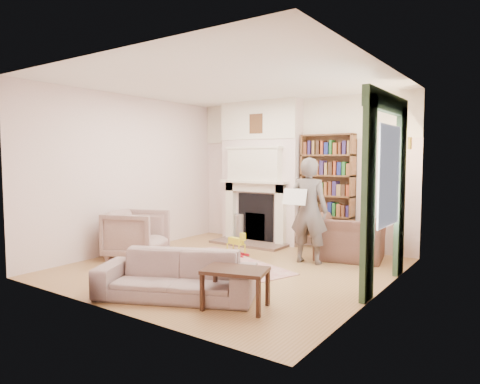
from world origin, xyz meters
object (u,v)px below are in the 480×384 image
Objects in this scene: armchair_left at (137,234)px; man_reading at (309,211)px; paraffin_heater at (240,227)px; rocking_horse at (236,244)px; coffee_table at (236,288)px; bookcase at (327,186)px; armchair_reading at (349,238)px; sofa at (176,275)px.

man_reading is (2.52, 1.34, 0.44)m from armchair_left.
paraffin_heater is 1.37m from rocking_horse.
coffee_table is 2.61m from rocking_horse.
paraffin_heater is at bearing 130.24° from rocking_horse.
man_reading reaches higher than rocking_horse.
bookcase is 2.01m from paraffin_heater.
armchair_reading is 1.91m from rocking_horse.
armchair_left is 0.47× the size of sofa.
paraffin_heater is (-1.97, 0.94, -0.57)m from man_reading.
armchair_left is (-2.33, -2.49, -0.77)m from bookcase.
armchair_left is at bearing -103.45° from paraffin_heater.
bookcase is 1.22m from man_reading.
bookcase reaches higher than armchair_left.
man_reading is at bearing -80.71° from bookcase.
paraffin_heater is (-1.42, 3.40, 0.00)m from sofa.
armchair_left is 2.34m from paraffin_heater.
man_reading reaches higher than sofa.
armchair_left reaches higher than armchair_reading.
paraffin_heater is at bearing 107.33° from coffee_table.
bookcase reaches higher than coffee_table.
bookcase is 3.97× the size of rocking_horse.
armchair_left is 1.26× the size of coffee_table.
bookcase is 3.75m from sofa.
rocking_horse is at bearing 82.62° from sofa.
armchair_left is (-2.97, -1.94, 0.04)m from armchair_reading.
coffee_table is 3.98m from paraffin_heater.
man_reading is 2.26m from paraffin_heater.
coffee_table is at bearing -17.83° from sofa.
man_reading is 1.43m from rocking_horse.
bookcase is 2.09× the size of armchair_left.
paraffin_heater is (-2.42, 0.34, -0.09)m from armchair_reading.
coffee_table is (0.44, -3.52, -0.95)m from bookcase.
bookcase is 0.99× the size of sofa.
sofa is 1.11× the size of man_reading.
armchair_reading is 3.23m from sofa.
armchair_left is at bearing -133.04° from bookcase.
sofa is at bearing -141.94° from armchair_left.
sofa is (-1.00, -3.07, -0.09)m from armchair_reading.
armchair_reading is at bearing -78.92° from armchair_left.
man_reading reaches higher than paraffin_heater.
bookcase is at bearing 59.41° from sofa.
armchair_left reaches higher than coffee_table.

